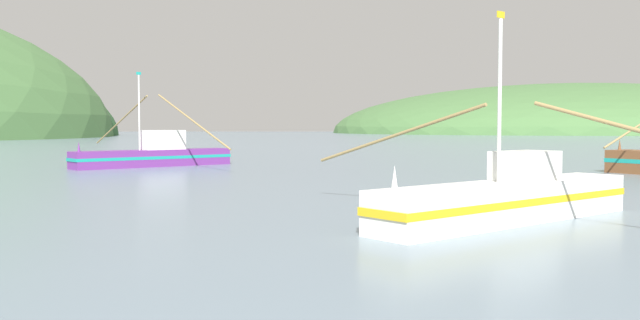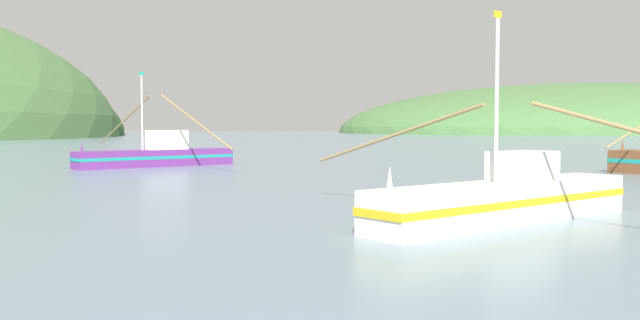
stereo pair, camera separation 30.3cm
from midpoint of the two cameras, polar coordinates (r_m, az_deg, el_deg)
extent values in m
ellipsoid|color=#47703D|center=(272.20, 20.40, 2.14)|extent=(180.41, 144.33, 36.15)
cube|color=white|center=(22.14, 15.04, -3.38)|extent=(9.82, 8.16, 1.26)
cube|color=gold|center=(22.13, 15.04, -3.22)|extent=(9.92, 8.24, 0.23)
cone|color=white|center=(18.17, 5.75, -1.56)|extent=(0.28, 0.28, 0.70)
cube|color=silver|center=(22.75, 16.32, -0.46)|extent=(2.52, 2.37, 0.94)
cylinder|color=silver|center=(21.59, 14.33, 4.77)|extent=(0.12, 0.12, 4.99)
cube|color=gold|center=(21.83, 14.42, 11.64)|extent=(0.30, 0.24, 0.20)
cylinder|color=#997F4C|center=(25.25, 5.79, 2.00)|extent=(5.16, 6.62, 2.24)
cube|color=#6B2D84|center=(51.11, -13.84, 0.15)|extent=(10.45, 8.86, 1.21)
cube|color=teal|center=(51.11, -13.84, 0.22)|extent=(10.55, 8.95, 0.22)
cone|color=#6B2D84|center=(48.88, -19.60, 1.06)|extent=(0.28, 0.28, 0.70)
cube|color=silver|center=(51.41, -13.11, 1.64)|extent=(3.24, 2.97, 1.42)
cylinder|color=silver|center=(50.59, -14.98, 3.82)|extent=(0.12, 0.12, 5.35)
cube|color=teal|center=(50.71, -15.02, 6.98)|extent=(0.30, 0.25, 0.20)
cylinder|color=#997F4C|center=(46.14, -10.79, 3.27)|extent=(5.92, 7.37, 3.75)
cylinder|color=#997F4C|center=(56.09, -16.42, 3.14)|extent=(5.92, 7.37, 3.75)
cone|color=brown|center=(47.81, 23.50, 1.21)|extent=(0.27, 0.27, 0.70)
cylinder|color=#997F4C|center=(43.31, 24.16, 2.18)|extent=(4.02, 2.34, 1.93)
camera|label=1|loc=(0.15, -90.27, -0.01)|focal=38.46mm
camera|label=2|loc=(0.15, 89.73, 0.01)|focal=38.46mm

